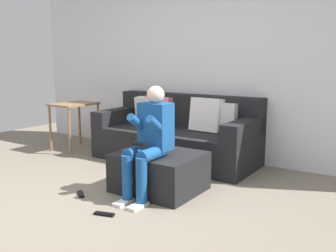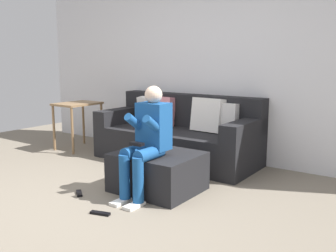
{
  "view_description": "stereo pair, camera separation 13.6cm",
  "coord_description": "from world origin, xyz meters",
  "px_view_note": "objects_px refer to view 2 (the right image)",
  "views": [
    {
      "loc": [
        2.43,
        -2.2,
        1.33
      ],
      "look_at": [
        0.05,
        1.39,
        0.58
      ],
      "focal_mm": 40.37,
      "sensor_mm": 36.0,
      "label": 1
    },
    {
      "loc": [
        2.54,
        -2.13,
        1.33
      ],
      "look_at": [
        0.05,
        1.39,
        0.58
      ],
      "focal_mm": 40.37,
      "sensor_mm": 36.0,
      "label": 2
    }
  ],
  "objects_px": {
    "ottoman": "(158,172)",
    "person_seated": "(147,137)",
    "remote_near_ottoman": "(100,213)",
    "remote_by_storage_bin": "(79,193)",
    "side_table": "(78,110)",
    "couch_sectional": "(179,135)"
  },
  "relations": [
    {
      "from": "person_seated",
      "to": "remote_by_storage_bin",
      "type": "bearing_deg",
      "value": -147.64
    },
    {
      "from": "couch_sectional",
      "to": "ottoman",
      "type": "distance_m",
      "value": 1.23
    },
    {
      "from": "couch_sectional",
      "to": "remote_by_storage_bin",
      "type": "distance_m",
      "value": 1.71
    },
    {
      "from": "person_seated",
      "to": "remote_by_storage_bin",
      "type": "relative_size",
      "value": 6.42
    },
    {
      "from": "ottoman",
      "to": "person_seated",
      "type": "bearing_deg",
      "value": -84.04
    },
    {
      "from": "side_table",
      "to": "remote_near_ottoman",
      "type": "xyz_separation_m",
      "value": [
        2.07,
        -1.6,
        -0.58
      ]
    },
    {
      "from": "ottoman",
      "to": "remote_near_ottoman",
      "type": "relative_size",
      "value": 4.52
    },
    {
      "from": "remote_near_ottoman",
      "to": "remote_by_storage_bin",
      "type": "distance_m",
      "value": 0.58
    },
    {
      "from": "side_table",
      "to": "person_seated",
      "type": "bearing_deg",
      "value": -24.97
    },
    {
      "from": "person_seated",
      "to": "remote_near_ottoman",
      "type": "bearing_deg",
      "value": -94.86
    },
    {
      "from": "ottoman",
      "to": "side_table",
      "type": "height_order",
      "value": "side_table"
    },
    {
      "from": "ottoman",
      "to": "remote_by_storage_bin",
      "type": "distance_m",
      "value": 0.82
    },
    {
      "from": "side_table",
      "to": "remote_by_storage_bin",
      "type": "relative_size",
      "value": 4.15
    },
    {
      "from": "side_table",
      "to": "remote_by_storage_bin",
      "type": "distance_m",
      "value": 2.13
    },
    {
      "from": "ottoman",
      "to": "person_seated",
      "type": "distance_m",
      "value": 0.44
    },
    {
      "from": "remote_by_storage_bin",
      "to": "couch_sectional",
      "type": "bearing_deg",
      "value": 123.74
    },
    {
      "from": "ottoman",
      "to": "remote_near_ottoman",
      "type": "xyz_separation_m",
      "value": [
        -0.03,
        -0.8,
        -0.19
      ]
    },
    {
      "from": "person_seated",
      "to": "side_table",
      "type": "xyz_separation_m",
      "value": [
        -2.12,
        0.99,
        -0.01
      ]
    },
    {
      "from": "ottoman",
      "to": "side_table",
      "type": "relative_size",
      "value": 1.18
    },
    {
      "from": "person_seated",
      "to": "remote_near_ottoman",
      "type": "relative_size",
      "value": 5.93
    },
    {
      "from": "person_seated",
      "to": "remote_by_storage_bin",
      "type": "height_order",
      "value": "person_seated"
    },
    {
      "from": "ottoman",
      "to": "person_seated",
      "type": "relative_size",
      "value": 0.76
    }
  ]
}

